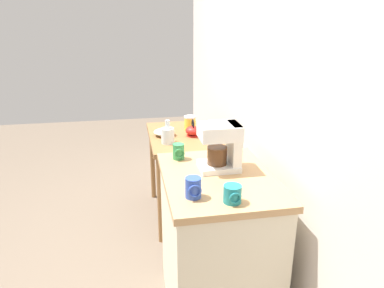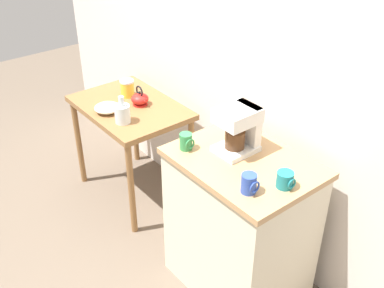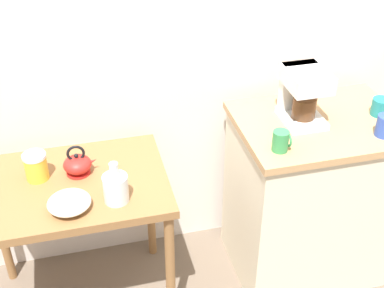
% 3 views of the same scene
% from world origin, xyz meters
% --- Properties ---
extents(ground_plane, '(8.00, 8.00, 0.00)m').
position_xyz_m(ground_plane, '(0.00, 0.00, 0.00)').
color(ground_plane, '#6B5B4C').
extents(back_wall, '(4.40, 0.10, 2.80)m').
position_xyz_m(back_wall, '(0.10, 0.48, 1.40)').
color(back_wall, silver).
rests_on(back_wall, ground_plane).
extents(wooden_table, '(0.85, 0.60, 0.77)m').
position_xyz_m(wooden_table, '(-0.58, 0.07, 0.67)').
color(wooden_table, olive).
rests_on(wooden_table, ground_plane).
extents(kitchen_counter, '(0.78, 0.59, 0.92)m').
position_xyz_m(kitchen_counter, '(0.60, 0.06, 0.46)').
color(kitchen_counter, beige).
rests_on(kitchen_counter, ground_plane).
extents(bowl_stoneware, '(0.18, 0.18, 0.06)m').
position_xyz_m(bowl_stoneware, '(-0.59, -0.11, 0.81)').
color(bowl_stoneware, beige).
rests_on(bowl_stoneware, wooden_table).
extents(teakettle, '(0.15, 0.13, 0.15)m').
position_xyz_m(teakettle, '(-0.53, 0.13, 0.82)').
color(teakettle, red).
rests_on(teakettle, wooden_table).
extents(glass_carafe_vase, '(0.11, 0.11, 0.19)m').
position_xyz_m(glass_carafe_vase, '(-0.39, -0.10, 0.84)').
color(glass_carafe_vase, silver).
rests_on(glass_carafe_vase, wooden_table).
extents(canister_enamel, '(0.10, 0.10, 0.13)m').
position_xyz_m(canister_enamel, '(-0.71, 0.14, 0.84)').
color(canister_enamel, gold).
rests_on(canister_enamel, wooden_table).
extents(coffee_maker, '(0.18, 0.22, 0.26)m').
position_xyz_m(coffee_maker, '(0.50, 0.10, 1.06)').
color(coffee_maker, white).
rests_on(coffee_maker, kitchen_counter).
extents(mug_dark_teal, '(0.09, 0.08, 0.08)m').
position_xyz_m(mug_dark_teal, '(0.89, 0.05, 0.96)').
color(mug_dark_teal, teal).
rests_on(mug_dark_teal, kitchen_counter).
extents(mug_tall_green, '(0.08, 0.07, 0.09)m').
position_xyz_m(mug_tall_green, '(0.32, -0.12, 0.97)').
color(mug_tall_green, '#338C4C').
rests_on(mug_tall_green, kitchen_counter).
extents(mug_blue, '(0.08, 0.08, 0.10)m').
position_xyz_m(mug_blue, '(0.81, -0.12, 0.97)').
color(mug_blue, '#2D4CAD').
rests_on(mug_blue, kitchen_counter).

